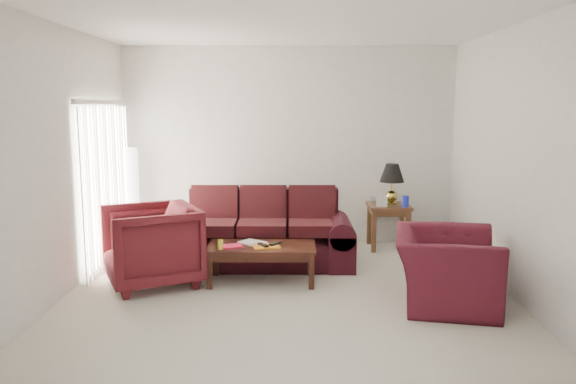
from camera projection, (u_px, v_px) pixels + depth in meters
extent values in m
plane|color=beige|center=(288.00, 296.00, 6.31)|extent=(5.00, 5.00, 0.00)
cube|color=silver|center=(106.00, 184.00, 7.44)|extent=(0.10, 2.00, 2.16)
cube|color=black|center=(214.00, 200.00, 8.30)|extent=(0.43, 0.31, 0.41)
cube|color=silver|center=(382.00, 201.00, 8.18)|extent=(0.16, 0.09, 0.15)
cylinder|color=#1C29B8|center=(405.00, 201.00, 8.11)|extent=(0.11, 0.11, 0.16)
cube|color=white|center=(376.00, 197.00, 8.48)|extent=(0.14, 0.17, 0.06)
imported|color=#461015|center=(151.00, 245.00, 6.64)|extent=(1.39, 1.38, 0.96)
imported|color=#3C0E17|center=(445.00, 269.00, 5.99)|extent=(1.27, 1.39, 0.78)
cube|color=red|center=(231.00, 246.00, 6.68)|extent=(0.30, 0.26, 0.01)
cube|color=white|center=(253.00, 243.00, 6.84)|extent=(0.38, 0.37, 0.02)
cube|color=orange|center=(266.00, 246.00, 6.65)|extent=(0.35, 0.29, 0.02)
cube|color=black|center=(263.00, 245.00, 6.65)|extent=(0.14, 0.19, 0.02)
cube|color=black|center=(275.00, 244.00, 6.71)|extent=(0.15, 0.17, 0.02)
cylinder|color=gold|center=(220.00, 244.00, 6.55)|extent=(0.08, 0.08, 0.12)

